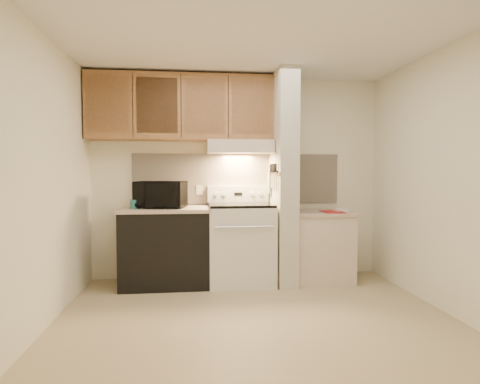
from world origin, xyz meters
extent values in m
plane|color=tan|center=(0.00, 0.00, 0.00)|extent=(3.60, 3.60, 0.00)
plane|color=white|center=(0.00, 0.00, 2.50)|extent=(3.60, 3.60, 0.00)
cube|color=white|center=(0.00, 1.50, 1.25)|extent=(3.60, 2.50, 0.02)
cube|color=white|center=(-1.80, 0.00, 1.25)|extent=(0.02, 3.00, 2.50)
cube|color=white|center=(1.80, 0.00, 1.25)|extent=(0.02, 3.00, 2.50)
cube|color=beige|center=(0.00, 1.49, 1.24)|extent=(2.60, 0.02, 0.63)
cube|color=silver|center=(0.00, 1.16, 0.46)|extent=(0.76, 0.65, 0.92)
cube|color=black|center=(0.00, 0.84, 0.50)|extent=(0.50, 0.01, 0.30)
cylinder|color=silver|center=(0.00, 0.80, 0.72)|extent=(0.65, 0.02, 0.02)
cube|color=black|center=(0.00, 1.16, 0.94)|extent=(0.74, 0.64, 0.03)
cube|color=silver|center=(0.00, 1.44, 1.05)|extent=(0.76, 0.08, 0.20)
cube|color=black|center=(0.00, 1.40, 1.05)|extent=(0.10, 0.01, 0.04)
cylinder|color=silver|center=(-0.28, 1.40, 1.05)|extent=(0.05, 0.02, 0.05)
cylinder|color=silver|center=(-0.18, 1.40, 1.05)|extent=(0.05, 0.02, 0.05)
cylinder|color=silver|center=(0.18, 1.40, 1.05)|extent=(0.05, 0.02, 0.05)
cylinder|color=silver|center=(0.28, 1.40, 1.05)|extent=(0.05, 0.02, 0.05)
cube|color=black|center=(-0.88, 1.17, 0.43)|extent=(1.00, 0.63, 0.87)
cube|color=#C0A894|center=(-0.88, 1.17, 0.89)|extent=(1.04, 0.67, 0.04)
cube|color=black|center=(-1.00, 1.08, 0.92)|extent=(0.24, 0.10, 0.02)
cylinder|color=#24676B|center=(-1.22, 1.06, 0.96)|extent=(0.10, 0.10, 0.10)
cube|color=beige|center=(-0.48, 1.48, 1.10)|extent=(0.08, 0.01, 0.12)
imported|color=black|center=(-0.93, 1.15, 1.06)|extent=(0.62, 0.48, 0.30)
cube|color=beige|center=(0.51, 1.15, 1.25)|extent=(0.22, 0.70, 2.50)
cube|color=#9C6B3F|center=(0.39, 1.15, 1.30)|extent=(0.01, 0.70, 0.04)
cube|color=black|center=(0.39, 1.10, 1.32)|extent=(0.02, 0.42, 0.04)
cube|color=silver|center=(0.38, 0.93, 1.22)|extent=(0.01, 0.03, 0.16)
cylinder|color=black|center=(0.38, 0.93, 1.37)|extent=(0.02, 0.02, 0.10)
cube|color=silver|center=(0.38, 1.02, 1.21)|extent=(0.01, 0.04, 0.18)
cylinder|color=black|center=(0.38, 1.01, 1.37)|extent=(0.02, 0.02, 0.10)
cube|color=silver|center=(0.38, 1.11, 1.20)|extent=(0.01, 0.04, 0.20)
cylinder|color=black|center=(0.38, 1.09, 1.37)|extent=(0.02, 0.02, 0.10)
cube|color=silver|center=(0.38, 1.18, 1.22)|extent=(0.01, 0.04, 0.16)
cylinder|color=black|center=(0.38, 1.17, 1.37)|extent=(0.02, 0.02, 0.10)
cube|color=silver|center=(0.38, 1.25, 1.21)|extent=(0.01, 0.04, 0.18)
cylinder|color=black|center=(0.38, 1.26, 1.37)|extent=(0.02, 0.02, 0.10)
cube|color=gray|center=(0.38, 1.32, 1.19)|extent=(0.03, 0.11, 0.26)
cube|color=beige|center=(0.97, 1.15, 0.40)|extent=(0.70, 0.60, 0.81)
cube|color=#C0A894|center=(0.97, 1.15, 0.83)|extent=(0.74, 0.64, 0.04)
cube|color=#AA1E20|center=(1.07, 1.00, 0.86)|extent=(0.24, 0.32, 0.01)
cube|color=white|center=(1.19, 1.05, 0.87)|extent=(0.16, 0.11, 0.04)
cube|color=beige|center=(0.00, 1.28, 1.62)|extent=(0.78, 0.44, 0.15)
cube|color=beige|center=(0.00, 1.07, 1.58)|extent=(0.78, 0.04, 0.06)
cube|color=#9C6B3F|center=(-0.69, 1.32, 2.08)|extent=(2.18, 0.33, 0.77)
cube|color=#9C6B3F|center=(-1.51, 1.17, 2.08)|extent=(0.46, 0.01, 0.63)
cube|color=black|center=(-1.23, 1.16, 2.08)|extent=(0.01, 0.01, 0.73)
cube|color=#9C6B3F|center=(-0.96, 1.17, 2.08)|extent=(0.46, 0.01, 0.63)
cube|color=black|center=(-0.69, 1.16, 2.08)|extent=(0.01, 0.01, 0.73)
cube|color=#9C6B3F|center=(-0.42, 1.17, 2.08)|extent=(0.46, 0.01, 0.63)
cube|color=black|center=(-0.14, 1.16, 2.08)|extent=(0.01, 0.01, 0.73)
cube|color=#9C6B3F|center=(0.13, 1.17, 2.08)|extent=(0.46, 0.01, 0.63)
camera|label=1|loc=(-0.55, -3.54, 1.33)|focal=30.00mm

